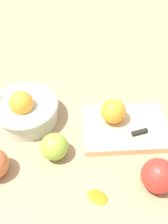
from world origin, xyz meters
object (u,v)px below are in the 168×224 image
at_px(cutting_board, 125,128).
at_px(orange_on_board, 113,111).
at_px(bowl, 26,109).
at_px(apple_front_right, 158,176).
at_px(knife, 150,130).
at_px(apple_mid_left, 54,147).

height_order(cutting_board, orange_on_board, orange_on_board).
xyz_separation_m(bowl, orange_on_board, (0.24, -0.09, 0.02)).
bearing_deg(bowl, apple_front_right, -48.67).
bearing_deg(knife, orange_on_board, 141.34).
bearing_deg(orange_on_board, apple_front_right, -80.79).
xyz_separation_m(cutting_board, apple_mid_left, (-0.21, -0.03, 0.03)).
height_order(orange_on_board, knife, orange_on_board).
relative_size(cutting_board, apple_mid_left, 3.32).
height_order(knife, apple_mid_left, apple_mid_left).
bearing_deg(apple_mid_left, apple_front_right, -35.68).
bearing_deg(cutting_board, knife, -33.10).
xyz_separation_m(knife, apple_mid_left, (-0.27, 0.01, 0.01)).
bearing_deg(cutting_board, bowl, 154.73).
relative_size(apple_mid_left, apple_front_right, 0.86).
xyz_separation_m(cutting_board, knife, (0.06, -0.04, 0.02)).
bearing_deg(orange_on_board, knife, -38.66).
bearing_deg(knife, bowl, 153.21).
relative_size(bowl, knife, 1.23).
relative_size(bowl, cutting_board, 0.79).
xyz_separation_m(bowl, cutting_board, (0.26, -0.12, -0.03)).
bearing_deg(orange_on_board, bowl, 158.36).
bearing_deg(apple_front_right, knife, 70.40).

